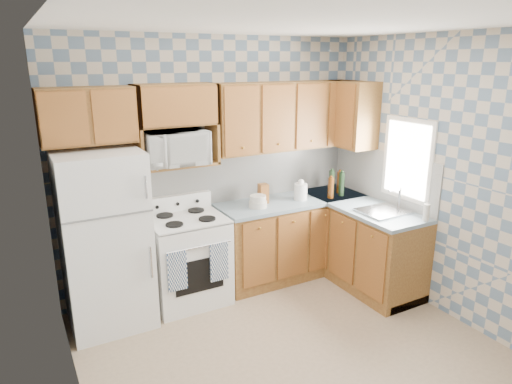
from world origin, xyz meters
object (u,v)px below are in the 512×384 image
refrigerator (105,240)px  electric_kettle (301,192)px  microwave (176,148)px  stove_body (188,260)px

refrigerator → electric_kettle: size_ratio=9.06×
microwave → refrigerator: bearing=-168.8°
microwave → electric_kettle: 1.53m
stove_body → refrigerator: bearing=-178.2°
stove_body → electric_kettle: (1.36, -0.04, 0.56)m
refrigerator → stove_body: bearing=1.8°
refrigerator → stove_body: refrigerator is taller
refrigerator → electric_kettle: (2.17, -0.02, 0.17)m
refrigerator → electric_kettle: bearing=-0.4°
stove_body → microwave: microwave is taller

